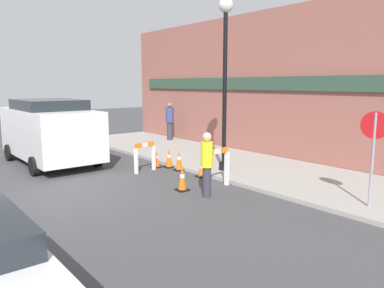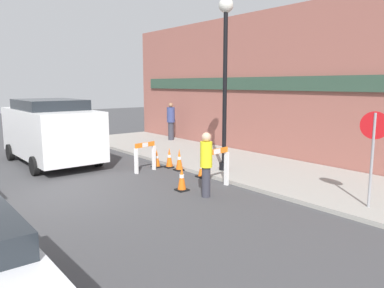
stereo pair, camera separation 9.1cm
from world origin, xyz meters
name	(u,v)px [view 1 (the left image)]	position (x,y,z in m)	size (l,w,h in m)	color
ground_plane	(46,199)	(0.00, 0.00, 0.00)	(60.00, 60.00, 0.00)	#424244
sidewalk_slab	(232,163)	(0.00, 6.42, 0.05)	(18.00, 3.85, 0.11)	#9E9B93
storefront_facade	(271,85)	(0.00, 8.42, 2.75)	(18.00, 0.22, 5.50)	#93564C
streetlamp_post	(225,62)	(0.79, 5.27, 3.45)	(0.44, 0.44, 5.20)	black
stop_sign	(374,143)	(5.41, 5.28, 1.52)	(0.59, 0.15, 2.11)	gray
barricade_0	(217,167)	(1.92, 3.92, 0.59)	(0.25, 0.92, 1.09)	white
barricade_1	(145,156)	(-0.92, 3.44, 0.51)	(0.25, 0.81, 0.95)	white
traffic_cone_0	(156,159)	(-1.24, 4.09, 0.29)	(0.30, 0.30, 0.61)	black
traffic_cone_1	(182,178)	(1.52, 3.05, 0.33)	(0.30, 0.30, 0.68)	black
traffic_cone_2	(202,169)	(0.75, 4.40, 0.25)	(0.30, 0.30, 0.53)	black
traffic_cone_3	(179,160)	(-0.39, 4.40, 0.35)	(0.30, 0.30, 0.71)	black
traffic_cone_4	(169,158)	(-0.95, 4.40, 0.33)	(0.30, 0.30, 0.68)	black
person_worker	(207,162)	(2.34, 3.19, 0.89)	(0.37, 0.37, 1.62)	#33333D
person_pedestrian	(170,120)	(-5.46, 7.70, 1.06)	(0.52, 0.52, 1.79)	#33333D
work_van	(50,129)	(-4.11, 1.56, 1.24)	(4.80, 2.26, 2.26)	white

